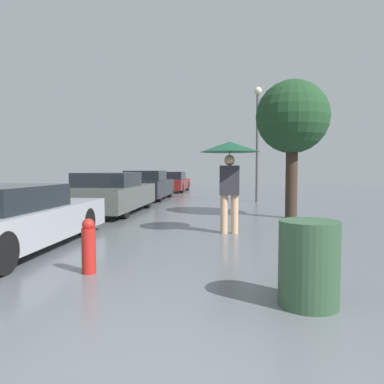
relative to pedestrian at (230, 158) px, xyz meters
The scene contains 9 objects.
pedestrian is the anchor object (origin of this frame).
parked_car_nearest 4.38m from the pedestrian, 150.67° to the right, with size 1.77×4.56×1.10m.
parked_car_second 5.17m from the pedestrian, 137.64° to the left, with size 1.89×4.51×1.26m.
parked_car_third 9.39m from the pedestrian, 113.90° to the left, with size 1.82×4.11×1.29m.
parked_car_farthest 14.99m from the pedestrian, 104.06° to the left, with size 1.79×4.41×1.20m.
tree 3.39m from the pedestrian, 57.97° to the left, with size 2.01×2.01×3.81m.
street_lamp 8.12m from the pedestrian, 82.23° to the left, with size 0.32×0.32×4.75m.
trash_bin 4.37m from the pedestrian, 78.62° to the right, with size 0.60×0.60×0.86m.
fire_hydrant 3.91m from the pedestrian, 119.19° to the right, with size 0.18×0.18×0.73m.
Camera 1 is at (0.44, -2.23, 1.38)m, focal length 35.00 mm.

